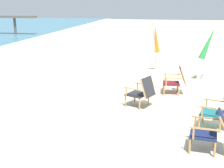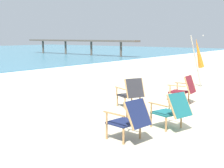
# 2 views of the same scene
# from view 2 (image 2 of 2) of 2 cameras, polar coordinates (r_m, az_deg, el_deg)

# --- Properties ---
(ground_plane) EXTENTS (80.00, 80.00, 0.00)m
(ground_plane) POSITION_cam_2_polar(r_m,az_deg,el_deg) (8.47, 17.27, -4.85)
(ground_plane) COLOR beige
(beach_chair_far_center) EXTENTS (0.80, 0.85, 0.82)m
(beach_chair_far_center) POSITION_cam_2_polar(r_m,az_deg,el_deg) (8.47, 3.55, -1.48)
(beach_chair_far_center) COLOR #28282D
(beach_chair_far_center) RESTS_ON ground
(beach_chair_front_left) EXTENTS (0.64, 0.72, 0.82)m
(beach_chair_front_left) POSITION_cam_2_polar(r_m,az_deg,el_deg) (9.26, 13.04, -0.82)
(beach_chair_front_left) COLOR maroon
(beach_chair_front_left) RESTS_ON ground
(beach_chair_back_left) EXTENTS (0.75, 0.87, 0.79)m
(beach_chair_back_left) POSITION_cam_2_polar(r_m,az_deg,el_deg) (6.63, 10.97, -4.58)
(beach_chair_back_left) COLOR #196066
(beach_chair_back_left) RESTS_ON ground
(beach_chair_back_right) EXTENTS (0.66, 0.80, 0.79)m
(beach_chair_back_right) POSITION_cam_2_polar(r_m,az_deg,el_deg) (5.80, 3.30, -6.33)
(beach_chair_back_right) COLOR #19234C
(beach_chair_back_right) RESTS_ON ground
(umbrella_furled_orange) EXTENTS (0.86, 0.35, 1.99)m
(umbrella_furled_orange) POSITION_cam_2_polar(r_m,az_deg,el_deg) (12.15, 15.53, 5.43)
(umbrella_furled_orange) COLOR #B7B2A8
(umbrella_furled_orange) RESTS_ON ground
(pier_distant) EXTENTS (0.90, 14.10, 1.59)m
(pier_distant) POSITION_cam_2_polar(r_m,az_deg,el_deg) (31.44, -6.25, 7.75)
(pier_distant) COLOR brown
(pier_distant) RESTS_ON ground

